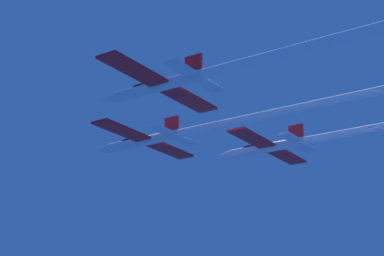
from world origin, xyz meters
The scene contains 2 objects.
jet_lead centered at (-0.76, -19.97, -0.49)m, with size 17.04×62.99×2.82m.
jet_left_wing centered at (-11.49, -31.45, 0.60)m, with size 17.04×65.91×2.82m.
Camera 1 is at (-58.49, -45.87, -23.62)m, focal length 60.17 mm.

